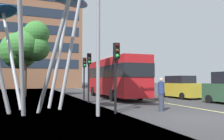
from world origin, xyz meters
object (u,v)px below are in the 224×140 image
Objects in this scene: traffic_light_kerb_near at (116,62)px; traffic_light_kerb_far at (89,67)px; red_bus at (115,76)px; car_parked_far at (180,88)px; pedestrian at (161,94)px; street_lamp at (105,12)px; traffic_light_island_mid at (84,69)px.

traffic_light_kerb_far reaches higher than traffic_light_kerb_near.
red_bus reaches higher than traffic_light_kerb_near.
traffic_light_kerb_near is 0.77× the size of car_parked_far.
red_bus is 5.90× the size of pedestrian.
red_bus is 2.33× the size of car_parked_far.
street_lamp is at bearing -154.45° from traffic_light_kerb_near.
traffic_light_kerb_near is 1.96× the size of pedestrian.
car_parked_far is at bearing 46.01° from pedestrian.
traffic_light_kerb_near is (-3.62, -9.28, 0.49)m from red_bus.
traffic_light_kerb_far is 1.02× the size of traffic_light_island_mid.
traffic_light_island_mid is (-3.18, -1.02, 0.51)m from red_bus.
car_parked_far is at bearing 35.89° from street_lamp.
pedestrian is (-6.56, -6.79, -0.06)m from car_parked_far.
pedestrian is (2.55, -5.61, -1.74)m from traffic_light_kerb_far.
red_bus is 9.97m from traffic_light_kerb_near.
traffic_light_kerb_far is 2.60m from traffic_light_island_mid.
traffic_light_island_mid is 0.46× the size of street_lamp.
traffic_light_kerb_far is (0.14, 5.68, 0.07)m from traffic_light_kerb_near.
traffic_light_kerb_near reaches higher than car_parked_far.
traffic_light_island_mid reaches higher than traffic_light_kerb_near.
traffic_light_kerb_far is at bearing 88.63° from traffic_light_kerb_near.
car_parked_far is (9.10, 1.18, -1.67)m from traffic_light_kerb_far.
car_parked_far is 9.44m from pedestrian.
traffic_light_island_mid is 8.99m from street_lamp.
car_parked_far is at bearing 7.38° from traffic_light_kerb_far.
traffic_light_kerb_far is 9.33m from car_parked_far.
traffic_light_island_mid is at bearing 105.29° from pedestrian.
red_bus is 1.37× the size of street_lamp.
red_bus is 3.37m from traffic_light_island_mid.
traffic_light_kerb_far is at bearing 114.42° from pedestrian.
traffic_light_kerb_near is at bearing -111.31° from red_bus.
traffic_light_island_mid is 0.78× the size of car_parked_far.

